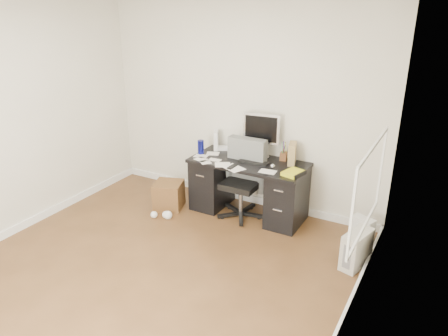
{
  "coord_description": "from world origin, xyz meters",
  "views": [
    {
      "loc": [
        2.57,
        -3.09,
        2.75
      ],
      "look_at": [
        0.19,
        1.2,
        0.79
      ],
      "focal_mm": 35.0,
      "sensor_mm": 36.0,
      "label": 1
    }
  ],
  "objects_px": {
    "office_chair": "(241,180)",
    "wicker_basket": "(169,195)",
    "desk": "(248,186)",
    "pc_tower": "(356,249)",
    "keyboard": "(253,162)",
    "lcd_monitor": "(261,136)"
  },
  "relations": [
    {
      "from": "wicker_basket",
      "to": "office_chair",
      "type": "bearing_deg",
      "value": 14.41
    },
    {
      "from": "keyboard",
      "to": "pc_tower",
      "type": "relative_size",
      "value": 0.94
    },
    {
      "from": "wicker_basket",
      "to": "desk",
      "type": "bearing_deg",
      "value": 19.57
    },
    {
      "from": "keyboard",
      "to": "pc_tower",
      "type": "xyz_separation_m",
      "value": [
        1.48,
        -0.51,
        -0.56
      ]
    },
    {
      "from": "keyboard",
      "to": "wicker_basket",
      "type": "xyz_separation_m",
      "value": [
        -1.11,
        -0.34,
        -0.58
      ]
    },
    {
      "from": "lcd_monitor",
      "to": "office_chair",
      "type": "distance_m",
      "value": 0.63
    },
    {
      "from": "pc_tower",
      "to": "lcd_monitor",
      "type": "bearing_deg",
      "value": 168.63
    },
    {
      "from": "pc_tower",
      "to": "desk",
      "type": "bearing_deg",
      "value": 175.91
    },
    {
      "from": "wicker_basket",
      "to": "pc_tower",
      "type": "bearing_deg",
      "value": -3.72
    },
    {
      "from": "keyboard",
      "to": "office_chair",
      "type": "xyz_separation_m",
      "value": [
        -0.13,
        -0.08,
        -0.24
      ]
    },
    {
      "from": "desk",
      "to": "pc_tower",
      "type": "distance_m",
      "value": 1.66
    },
    {
      "from": "keyboard",
      "to": "office_chair",
      "type": "distance_m",
      "value": 0.29
    },
    {
      "from": "desk",
      "to": "wicker_basket",
      "type": "bearing_deg",
      "value": -160.43
    },
    {
      "from": "desk",
      "to": "office_chair",
      "type": "height_order",
      "value": "office_chair"
    },
    {
      "from": "keyboard",
      "to": "office_chair",
      "type": "relative_size",
      "value": 0.37
    },
    {
      "from": "pc_tower",
      "to": "wicker_basket",
      "type": "height_order",
      "value": "pc_tower"
    },
    {
      "from": "wicker_basket",
      "to": "lcd_monitor",
      "type": "bearing_deg",
      "value": 26.88
    },
    {
      "from": "desk",
      "to": "office_chair",
      "type": "relative_size",
      "value": 1.45
    },
    {
      "from": "lcd_monitor",
      "to": "keyboard",
      "type": "distance_m",
      "value": 0.37
    },
    {
      "from": "office_chair",
      "to": "wicker_basket",
      "type": "xyz_separation_m",
      "value": [
        -0.98,
        -0.25,
        -0.33
      ]
    },
    {
      "from": "office_chair",
      "to": "desk",
      "type": "bearing_deg",
      "value": 66.45
    },
    {
      "from": "lcd_monitor",
      "to": "office_chair",
      "type": "relative_size",
      "value": 0.58
    }
  ]
}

